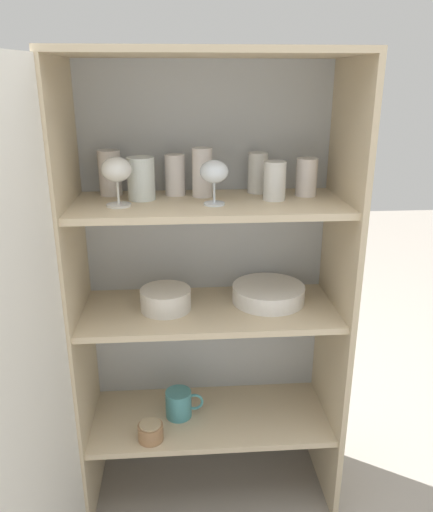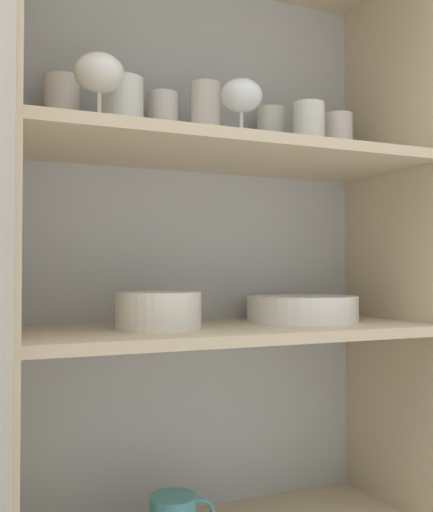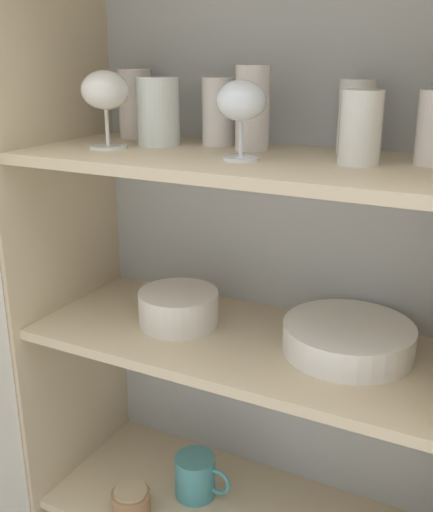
# 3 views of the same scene
# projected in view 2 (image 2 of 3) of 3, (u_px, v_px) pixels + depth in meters

# --- Properties ---
(cupboard_back_panel) EXTENTS (0.83, 0.02, 1.45)m
(cupboard_back_panel) POSITION_uv_depth(u_px,v_px,m) (194.00, 311.00, 1.32)
(cupboard_back_panel) COLOR #B2B7BC
(cupboard_back_panel) RESTS_ON ground_plane
(cupboard_side_left) EXTENTS (0.02, 0.37, 1.45)m
(cupboard_side_left) POSITION_uv_depth(u_px,v_px,m) (5.00, 324.00, 1.00)
(cupboard_side_left) COLOR #CCB793
(cupboard_side_left) RESTS_ON ground_plane
(cupboard_side_right) EXTENTS (0.02, 0.37, 1.45)m
(cupboard_side_right) POSITION_uv_depth(u_px,v_px,m) (394.00, 311.00, 1.32)
(cupboard_side_right) COLOR #CCB793
(cupboard_side_right) RESTS_ON ground_plane
(shelf_board_middle) EXTENTS (0.80, 0.33, 0.02)m
(shelf_board_middle) POSITION_uv_depth(u_px,v_px,m) (227.00, 331.00, 1.16)
(shelf_board_middle) COLOR beige
(shelf_board_upper) EXTENTS (0.80, 0.33, 0.02)m
(shelf_board_upper) POSITION_uv_depth(u_px,v_px,m) (227.00, 154.00, 1.17)
(shelf_board_upper) COLOR beige
(tumbler_glass_0) EXTENTS (0.06, 0.06, 0.15)m
(tumbler_glass_0) POSITION_uv_depth(u_px,v_px,m) (205.00, 119.00, 1.23)
(tumbler_glass_0) COLOR silver
(tumbler_glass_0) RESTS_ON shelf_board_upper
(tumbler_glass_1) EXTENTS (0.07, 0.07, 0.11)m
(tumbler_glass_1) POSITION_uv_depth(u_px,v_px,m) (338.00, 140.00, 1.34)
(tumbler_glass_1) COLOR silver
(tumbler_glass_1) RESTS_ON shelf_board_upper
(tumbler_glass_2) EXTENTS (0.06, 0.06, 0.13)m
(tumbler_glass_2) POSITION_uv_depth(u_px,v_px,m) (271.00, 136.00, 1.34)
(tumbler_glass_2) COLOR white
(tumbler_glass_2) RESTS_ON shelf_board_upper
(tumbler_glass_3) EXTENTS (0.08, 0.08, 0.13)m
(tumbler_glass_3) POSITION_uv_depth(u_px,v_px,m) (122.00, 112.00, 1.13)
(tumbler_glass_3) COLOR white
(tumbler_glass_3) RESTS_ON shelf_board_upper
(tumbler_glass_4) EXTENTS (0.06, 0.06, 0.12)m
(tumbler_glass_4) POSITION_uv_depth(u_px,v_px,m) (163.00, 124.00, 1.22)
(tumbler_glass_4) COLOR silver
(tumbler_glass_4) RESTS_ON shelf_board_upper
(tumbler_glass_5) EXTENTS (0.07, 0.07, 0.14)m
(tumbler_glass_5) POSITION_uv_depth(u_px,v_px,m) (62.00, 112.00, 1.15)
(tumbler_glass_5) COLOR silver
(tumbler_glass_5) RESTS_ON shelf_board_upper
(tumbler_glass_6) EXTENTS (0.07, 0.07, 0.11)m
(tumbler_glass_6) POSITION_uv_depth(u_px,v_px,m) (309.00, 130.00, 1.26)
(tumbler_glass_6) COLOR white
(tumbler_glass_6) RESTS_ON shelf_board_upper
(wine_glass_0) EXTENTS (0.09, 0.09, 0.14)m
(wine_glass_0) POSITION_uv_depth(u_px,v_px,m) (99.00, 76.00, 1.03)
(wine_glass_0) COLOR white
(wine_glass_0) RESTS_ON shelf_board_upper
(wine_glass_1) EXTENTS (0.08, 0.08, 0.13)m
(wine_glass_1) POSITION_uv_depth(u_px,v_px,m) (241.00, 98.00, 1.14)
(wine_glass_1) COLOR white
(wine_glass_1) RESTS_ON shelf_board_upper
(plate_stack_white) EXTENTS (0.24, 0.24, 0.05)m
(plate_stack_white) POSITION_uv_depth(u_px,v_px,m) (302.00, 308.00, 1.27)
(plate_stack_white) COLOR white
(plate_stack_white) RESTS_ON shelf_board_middle
(mixing_bowl_large) EXTENTS (0.16, 0.16, 0.07)m
(mixing_bowl_large) POSITION_uv_depth(u_px,v_px,m) (159.00, 309.00, 1.11)
(mixing_bowl_large) COLOR silver
(mixing_bowl_large) RESTS_ON shelf_board_middle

